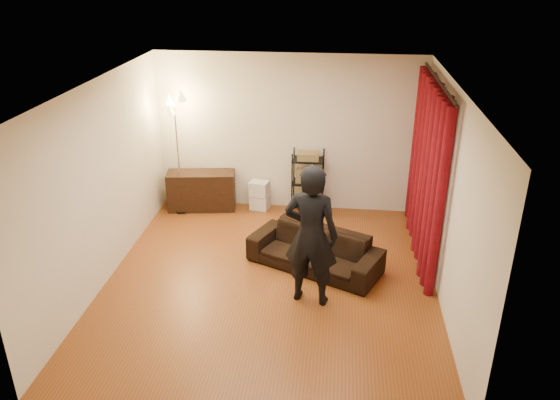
# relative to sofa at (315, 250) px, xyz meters

# --- Properties ---
(floor) EXTENTS (5.00, 5.00, 0.00)m
(floor) POSITION_rel_sofa_xyz_m (-0.58, -0.44, -0.28)
(floor) COLOR brown
(floor) RESTS_ON ground
(ceiling) EXTENTS (5.00, 5.00, 0.00)m
(ceiling) POSITION_rel_sofa_xyz_m (-0.58, -0.44, 2.42)
(ceiling) COLOR white
(ceiling) RESTS_ON ground
(wall_back) EXTENTS (5.00, 0.00, 5.00)m
(wall_back) POSITION_rel_sofa_xyz_m (-0.58, 2.06, 1.07)
(wall_back) COLOR beige
(wall_back) RESTS_ON ground
(wall_front) EXTENTS (5.00, 0.00, 5.00)m
(wall_front) POSITION_rel_sofa_xyz_m (-0.58, -2.94, 1.07)
(wall_front) COLOR beige
(wall_front) RESTS_ON ground
(wall_left) EXTENTS (0.00, 5.00, 5.00)m
(wall_left) POSITION_rel_sofa_xyz_m (-2.83, -0.44, 1.07)
(wall_left) COLOR beige
(wall_left) RESTS_ON ground
(wall_right) EXTENTS (0.00, 5.00, 5.00)m
(wall_right) POSITION_rel_sofa_xyz_m (1.67, -0.44, 1.07)
(wall_right) COLOR beige
(wall_right) RESTS_ON ground
(curtain_rod) EXTENTS (0.04, 2.65, 0.04)m
(curtain_rod) POSITION_rel_sofa_xyz_m (1.57, 0.68, 2.30)
(curtain_rod) COLOR black
(curtain_rod) RESTS_ON wall_right
(curtain) EXTENTS (0.22, 2.65, 2.55)m
(curtain) POSITION_rel_sofa_xyz_m (1.55, 0.68, 1.00)
(curtain) COLOR maroon
(curtain) RESTS_ON ground
(sofa) EXTENTS (2.02, 1.46, 0.55)m
(sofa) POSITION_rel_sofa_xyz_m (0.00, 0.00, 0.00)
(sofa) COLOR black
(sofa) RESTS_ON ground
(person) EXTENTS (0.76, 0.57, 1.88)m
(person) POSITION_rel_sofa_xyz_m (-0.02, -0.82, 0.67)
(person) COLOR black
(person) RESTS_ON ground
(media_cabinet) EXTENTS (1.21, 0.60, 0.68)m
(media_cabinet) POSITION_rel_sofa_xyz_m (-2.09, 1.78, 0.06)
(media_cabinet) COLOR black
(media_cabinet) RESTS_ON ground
(storage_boxes) EXTENTS (0.36, 0.31, 0.53)m
(storage_boxes) POSITION_rel_sofa_xyz_m (-1.07, 1.87, -0.01)
(storage_boxes) COLOR beige
(storage_boxes) RESTS_ON ground
(wire_shelf) EXTENTS (0.59, 0.49, 1.12)m
(wire_shelf) POSITION_rel_sofa_xyz_m (-0.23, 1.83, 0.29)
(wire_shelf) COLOR black
(wire_shelf) RESTS_ON ground
(floor_lamp) EXTENTS (0.45, 0.45, 2.07)m
(floor_lamp) POSITION_rel_sofa_xyz_m (-2.42, 1.64, 0.76)
(floor_lamp) COLOR silver
(floor_lamp) RESTS_ON ground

